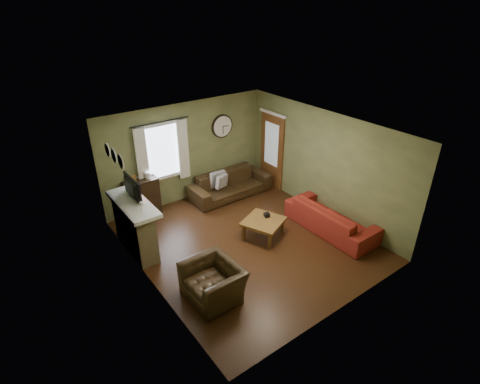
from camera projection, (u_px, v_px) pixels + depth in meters
floor at (247, 241)px, 8.42m from camera, size 4.60×5.20×0.00m
ceiling at (248, 130)px, 7.20m from camera, size 4.60×5.20×0.00m
wall_left at (144, 226)px, 6.61m from camera, size 0.00×5.20×2.60m
wall_right at (323, 164)px, 9.02m from camera, size 0.00×5.20×2.60m
wall_back at (187, 152)px, 9.67m from camera, size 4.60×0.00×2.60m
wall_front at (346, 251)px, 5.96m from camera, size 4.60×0.00×2.60m
fireplace at (135, 228)px, 7.89m from camera, size 0.40×1.40×1.10m
firebox at (145, 235)px, 8.10m from camera, size 0.04×0.60×0.55m
mantel at (133, 204)px, 7.63m from camera, size 0.58×1.60×0.08m
tv at (129, 191)px, 7.64m from camera, size 0.08×0.60×0.35m
tv_screen at (133, 188)px, 7.66m from camera, size 0.02×0.62×0.36m
medallion_left at (121, 162)px, 6.75m from camera, size 0.28×0.28×0.03m
medallion_mid at (114, 156)px, 7.00m from camera, size 0.28×0.28×0.03m
medallion_right at (108, 150)px, 7.24m from camera, size 0.28×0.28×0.03m
window_pane at (161, 151)px, 9.19m from camera, size 1.00×0.02×1.30m
curtain_rod at (160, 122)px, 8.76m from camera, size 0.03×0.03×1.50m
curtain_left at (142, 160)px, 8.86m from camera, size 0.28×0.04×1.55m
curtain_right at (183, 150)px, 9.43m from camera, size 0.28×0.04×1.55m
wall_clock at (223, 126)px, 9.97m from camera, size 0.64×0.06×0.64m
door at (272, 151)px, 10.44m from camera, size 0.05×0.90×2.10m
bookshelf at (142, 198)px, 9.17m from camera, size 0.82×0.35×0.98m
book at (136, 179)px, 9.04m from camera, size 0.30×0.31×0.02m
sofa_brown at (230, 184)px, 10.20m from camera, size 2.25×0.88×0.66m
pillow_left at (222, 181)px, 9.87m from camera, size 0.37×0.19×0.35m
pillow_right at (217, 179)px, 10.00m from camera, size 0.42×0.13×0.42m
sofa_red at (331, 218)px, 8.67m from camera, size 0.87×2.23×0.65m
armchair at (213, 282)px, 6.74m from camera, size 0.92×1.05×0.67m
coffee_table at (263, 228)px, 8.49m from camera, size 1.07×1.07×0.43m
tissue_box at (267, 218)px, 8.54m from camera, size 0.14×0.14×0.09m
wine_glass_a at (142, 207)px, 7.22m from camera, size 0.07×0.07×0.21m
wine_glass_b at (141, 206)px, 7.27m from camera, size 0.07×0.07×0.19m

